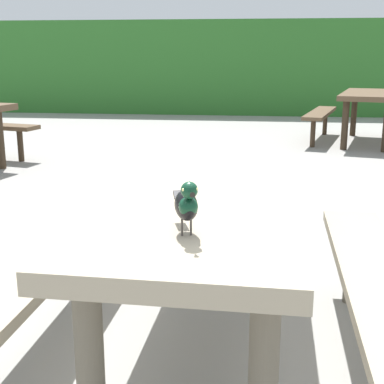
{
  "coord_description": "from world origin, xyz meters",
  "views": [
    {
      "loc": [
        0.23,
        -1.88,
        1.29
      ],
      "look_at": [
        0.01,
        -0.13,
        0.84
      ],
      "focal_mm": 50.97,
      "sensor_mm": 36.0,
      "label": 1
    }
  ],
  "objects": [
    {
      "name": "picnic_table_mid_left",
      "position": [
        1.82,
        6.33,
        0.56
      ],
      "size": [
        2.04,
        2.06,
        0.74
      ],
      "color": "brown",
      "rests_on": "ground"
    },
    {
      "name": "picnic_table_foreground",
      "position": [
        0.02,
        0.26,
        0.56
      ],
      "size": [
        1.73,
        1.82,
        0.74
      ],
      "color": "gray",
      "rests_on": "ground"
    },
    {
      "name": "bird_grackle",
      "position": [
        0.01,
        -0.29,
        0.84
      ],
      "size": [
        0.12,
        0.28,
        0.18
      ],
      "color": "black",
      "rests_on": "picnic_table_foreground"
    },
    {
      "name": "hedge_wall",
      "position": [
        0.0,
        10.39,
        0.98
      ],
      "size": [
        28.0,
        1.36,
        1.96
      ],
      "primitive_type": "cube",
      "color": "#2D6B28",
      "rests_on": "ground"
    }
  ]
}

